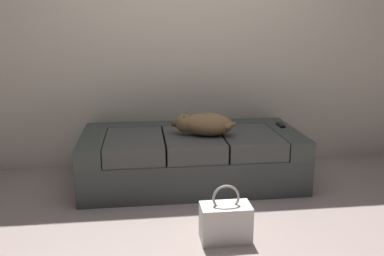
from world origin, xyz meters
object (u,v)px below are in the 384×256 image
tv_remote (281,125)px  handbag (226,222)px  dog_tan (204,124)px  couch (191,157)px

tv_remote → handbag: 1.39m
dog_tan → couch: bearing=130.4°
dog_tan → handbag: bearing=-89.9°
tv_remote → handbag: bearing=-119.6°
tv_remote → handbag: size_ratio=0.40×
couch → handbag: couch is taller
couch → handbag: bearing=-84.7°
couch → handbag: 1.03m
dog_tan → handbag: (0.00, -0.91, -0.42)m
couch → handbag: (0.09, -1.02, -0.10)m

